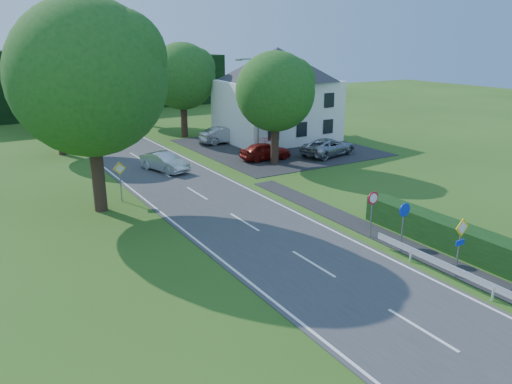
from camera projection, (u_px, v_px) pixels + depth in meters
road at (227, 212)px, 28.28m from camera, size 7.00×80.00×0.04m
parking_pad at (276, 147)px, 44.84m from camera, size 14.00×16.00×0.04m
line_edge_left at (173, 222)px, 26.66m from camera, size 0.12×80.00×0.01m
line_edge_right at (275, 202)px, 29.88m from camera, size 0.12×80.00×0.01m
line_centre at (227, 211)px, 28.27m from camera, size 0.12×80.00×0.01m
tree_main at (92, 108)px, 26.84m from camera, size 9.40×9.40×11.64m
tree_left_far at (57, 103)px, 40.85m from camera, size 7.00×7.00×8.58m
tree_right_far at (183, 90)px, 48.36m from camera, size 7.40×7.40×9.09m
tree_left_back at (40, 93)px, 50.97m from camera, size 6.60×6.60×8.07m
tree_right_back at (146, 92)px, 54.62m from camera, size 6.20×6.20×7.56m
tree_right_mid at (275, 109)px, 37.75m from camera, size 7.00×7.00×8.58m
treeline_right at (121, 82)px, 68.75m from camera, size 30.00×5.00×7.00m
house_white at (277, 93)px, 46.97m from camera, size 10.60×8.40×8.60m
streetlight at (256, 104)px, 39.11m from camera, size 2.03×0.18×8.00m
sign_priority_right at (461, 237)px, 20.07m from camera, size 0.78×0.09×2.59m
sign_roundabout at (404, 218)px, 22.56m from camera, size 0.64×0.08×2.37m
sign_speed_limit at (373, 204)px, 24.16m from camera, size 0.64×0.11×2.37m
sign_priority_left at (120, 174)px, 29.61m from camera, size 0.78×0.09×2.44m
moving_car at (164, 162)px, 36.59m from camera, size 2.67×4.42×1.38m
motorcycle at (169, 167)px, 36.03m from camera, size 0.61×1.67×0.87m
parked_car_red at (265, 151)px, 40.02m from camera, size 4.27×2.05×1.41m
parked_car_silver_a at (224, 135)px, 46.28m from camera, size 4.54×1.63×1.49m
parked_car_silver_b at (329, 147)px, 41.48m from camera, size 5.49×3.35×1.42m
parasol at (265, 148)px, 40.06m from camera, size 2.44×2.47×1.83m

